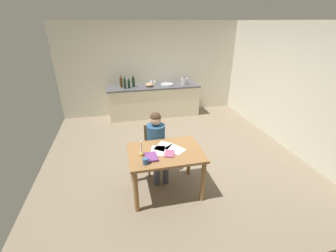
% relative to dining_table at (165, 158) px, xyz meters
% --- Properties ---
extents(ground_plane, '(5.20, 5.20, 0.04)m').
position_rel_dining_table_xyz_m(ground_plane, '(0.38, 1.06, -0.65)').
color(ground_plane, '#7A6B56').
extents(wall_back, '(5.20, 0.12, 2.60)m').
position_rel_dining_table_xyz_m(wall_back, '(0.38, 3.66, 0.67)').
color(wall_back, beige).
rests_on(wall_back, ground).
extents(wall_right, '(0.12, 5.20, 2.60)m').
position_rel_dining_table_xyz_m(wall_right, '(2.98, 1.06, 0.67)').
color(wall_right, beige).
rests_on(wall_right, ground).
extents(kitchen_counter, '(2.61, 0.64, 0.90)m').
position_rel_dining_table_xyz_m(kitchen_counter, '(0.38, 3.30, -0.18)').
color(kitchen_counter, beige).
rests_on(kitchen_counter, ground).
extents(dining_table, '(1.14, 0.81, 0.76)m').
position_rel_dining_table_xyz_m(dining_table, '(0.00, 0.00, 0.00)').
color(dining_table, olive).
rests_on(dining_table, ground).
extents(chair_at_table, '(0.41, 0.41, 0.89)m').
position_rel_dining_table_xyz_m(chair_at_table, '(-0.05, 0.65, -0.13)').
color(chair_at_table, olive).
rests_on(chair_at_table, ground).
extents(person_seated, '(0.33, 0.60, 1.19)m').
position_rel_dining_table_xyz_m(person_seated, '(-0.05, 0.50, 0.05)').
color(person_seated, navy).
rests_on(person_seated, ground).
extents(coffee_mug, '(0.11, 0.08, 0.09)m').
position_rel_dining_table_xyz_m(coffee_mug, '(-0.34, -0.26, 0.17)').
color(coffee_mug, '#33598C').
rests_on(coffee_mug, dining_table).
extents(candlestick, '(0.06, 0.06, 0.25)m').
position_rel_dining_table_xyz_m(candlestick, '(-0.37, -0.04, 0.19)').
color(candlestick, gold).
rests_on(candlestick, dining_table).
extents(book_magazine, '(0.18, 0.25, 0.03)m').
position_rel_dining_table_xyz_m(book_magazine, '(-0.24, -0.13, 0.14)').
color(book_magazine, '#77397F').
rests_on(book_magazine, dining_table).
extents(book_cookery, '(0.19, 0.23, 0.02)m').
position_rel_dining_table_xyz_m(book_cookery, '(0.04, -0.09, 0.13)').
color(book_cookery, '#A3496F').
rests_on(book_cookery, dining_table).
extents(paper_letter, '(0.34, 0.36, 0.00)m').
position_rel_dining_table_xyz_m(paper_letter, '(0.16, 0.04, 0.13)').
color(paper_letter, white).
rests_on(paper_letter, dining_table).
extents(paper_bill, '(0.28, 0.34, 0.00)m').
position_rel_dining_table_xyz_m(paper_bill, '(-0.11, 0.05, 0.13)').
color(paper_bill, white).
rests_on(paper_bill, dining_table).
extents(paper_envelope, '(0.35, 0.36, 0.00)m').
position_rel_dining_table_xyz_m(paper_envelope, '(-0.00, 0.16, 0.13)').
color(paper_envelope, white).
rests_on(paper_envelope, dining_table).
extents(sink_unit, '(0.36, 0.36, 0.24)m').
position_rel_dining_table_xyz_m(sink_unit, '(0.76, 3.31, 0.29)').
color(sink_unit, '#B2B7BC').
rests_on(sink_unit, kitchen_counter).
extents(bottle_oil, '(0.08, 0.08, 0.32)m').
position_rel_dining_table_xyz_m(bottle_oil, '(-0.53, 3.38, 0.40)').
color(bottle_oil, '#593319').
rests_on(bottle_oil, kitchen_counter).
extents(bottle_vinegar, '(0.07, 0.07, 0.32)m').
position_rel_dining_table_xyz_m(bottle_vinegar, '(-0.43, 3.22, 0.40)').
color(bottle_vinegar, black).
rests_on(bottle_vinegar, kitchen_counter).
extents(bottle_wine_red, '(0.07, 0.07, 0.25)m').
position_rel_dining_table_xyz_m(bottle_wine_red, '(-0.32, 3.28, 0.37)').
color(bottle_wine_red, black).
rests_on(bottle_wine_red, kitchen_counter).
extents(bottle_sauce, '(0.08, 0.08, 0.31)m').
position_rel_dining_table_xyz_m(bottle_sauce, '(-0.19, 3.35, 0.40)').
color(bottle_sauce, black).
rests_on(bottle_sauce, kitchen_counter).
extents(mixing_bowl, '(0.23, 0.23, 0.10)m').
position_rel_dining_table_xyz_m(mixing_bowl, '(0.25, 3.27, 0.32)').
color(mixing_bowl, tan).
rests_on(mixing_bowl, kitchen_counter).
extents(stovetop_kettle, '(0.18, 0.18, 0.22)m').
position_rel_dining_table_xyz_m(stovetop_kettle, '(1.28, 3.30, 0.36)').
color(stovetop_kettle, '#B7BABF').
rests_on(stovetop_kettle, kitchen_counter).
extents(wine_glass_near_sink, '(0.07, 0.07, 0.15)m').
position_rel_dining_table_xyz_m(wine_glass_near_sink, '(0.43, 3.45, 0.37)').
color(wine_glass_near_sink, silver).
rests_on(wine_glass_near_sink, kitchen_counter).
extents(wine_glass_by_kettle, '(0.07, 0.07, 0.15)m').
position_rel_dining_table_xyz_m(wine_glass_by_kettle, '(0.33, 3.45, 0.37)').
color(wine_glass_by_kettle, silver).
rests_on(wine_glass_by_kettle, kitchen_counter).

